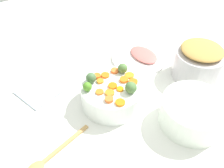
{
  "coord_description": "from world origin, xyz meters",
  "views": [
    {
      "loc": [
        0.33,
        0.56,
        0.75
      ],
      "look_at": [
        0.01,
        -0.03,
        0.12
      ],
      "focal_mm": 39.59,
      "sensor_mm": 36.0,
      "label": 1
    }
  ],
  "objects_px": {
    "serving_bowl_carrots": "(112,95)",
    "metal_pot": "(198,64)",
    "casserole_dish": "(193,113)",
    "wooden_spoon": "(48,158)",
    "ham_plate": "(139,58)"
  },
  "relations": [
    {
      "from": "serving_bowl_carrots",
      "to": "casserole_dish",
      "type": "xyz_separation_m",
      "value": [
        -0.21,
        0.22,
        0.01
      ]
    },
    {
      "from": "wooden_spoon",
      "to": "ham_plate",
      "type": "distance_m",
      "value": 0.64
    },
    {
      "from": "casserole_dish",
      "to": "ham_plate",
      "type": "xyz_separation_m",
      "value": [
        -0.05,
        -0.42,
        -0.05
      ]
    },
    {
      "from": "serving_bowl_carrots",
      "to": "casserole_dish",
      "type": "relative_size",
      "value": 1.02
    },
    {
      "from": "metal_pot",
      "to": "ham_plate",
      "type": "height_order",
      "value": "metal_pot"
    },
    {
      "from": "wooden_spoon",
      "to": "casserole_dish",
      "type": "distance_m",
      "value": 0.52
    },
    {
      "from": "serving_bowl_carrots",
      "to": "casserole_dish",
      "type": "bearing_deg",
      "value": 132.95
    },
    {
      "from": "wooden_spoon",
      "to": "ham_plate",
      "type": "height_order",
      "value": "same"
    },
    {
      "from": "metal_pot",
      "to": "ham_plate",
      "type": "relative_size",
      "value": 0.8
    },
    {
      "from": "serving_bowl_carrots",
      "to": "metal_pot",
      "type": "xyz_separation_m",
      "value": [
        -0.41,
        0.03,
        0.02
      ]
    },
    {
      "from": "serving_bowl_carrots",
      "to": "ham_plate",
      "type": "bearing_deg",
      "value": -142.84
    },
    {
      "from": "ham_plate",
      "to": "serving_bowl_carrots",
      "type": "bearing_deg",
      "value": 37.16
    },
    {
      "from": "serving_bowl_carrots",
      "to": "ham_plate",
      "type": "xyz_separation_m",
      "value": [
        -0.26,
        -0.19,
        -0.04
      ]
    },
    {
      "from": "serving_bowl_carrots",
      "to": "metal_pot",
      "type": "height_order",
      "value": "metal_pot"
    },
    {
      "from": "wooden_spoon",
      "to": "casserole_dish",
      "type": "bearing_deg",
      "value": 168.41
    }
  ]
}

